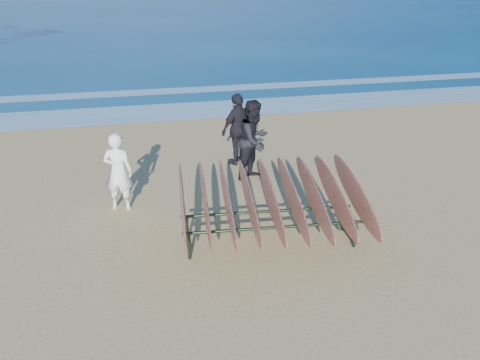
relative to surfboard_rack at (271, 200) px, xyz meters
The scene contains 8 objects.
ground 0.95m from the surfboard_rack, 167.95° to the left, with size 120.00×120.00×0.00m, color tan.
ocean 55.08m from the surfboard_rack, 90.36° to the left, with size 160.00×160.00×0.00m, color navy.
foam_near 10.12m from the surfboard_rack, 91.95° to the left, with size 160.00×160.00×0.00m, color white.
foam_far 13.61m from the surfboard_rack, 91.45° to the left, with size 160.00×160.00×0.00m, color white.
surfboard_rack is the anchor object (origin of this frame).
person_white 3.40m from the surfboard_rack, 139.25° to the left, with size 0.60×0.39×1.64m, color white.
person_dark_a 3.26m from the surfboard_rack, 79.58° to the left, with size 0.93×0.72×1.91m, color black.
person_dark_b 4.33m from the surfboard_rack, 83.72° to the left, with size 1.08×0.45×1.84m, color black.
Camera 1 is at (-2.17, -7.85, 4.56)m, focal length 38.00 mm.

